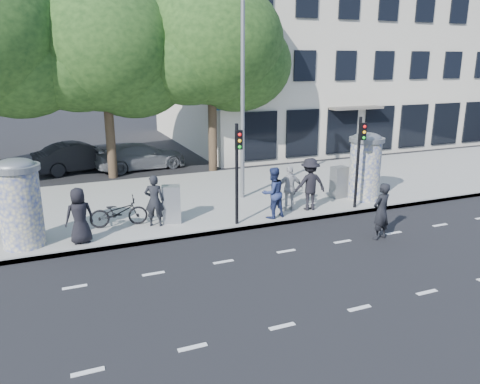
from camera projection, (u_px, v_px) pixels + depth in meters
name	position (u px, v px, depth m)	size (l,w,h in m)	color
ground	(310.00, 270.00, 12.72)	(120.00, 120.00, 0.00)	black
sidewalk	(217.00, 196.00, 19.37)	(40.00, 8.00, 0.15)	gray
curb	(257.00, 226.00, 15.86)	(40.00, 0.10, 0.16)	slate
lane_dash_near	(359.00, 308.00, 10.76)	(32.00, 0.12, 0.01)	silver
lane_dash_far	(286.00, 251.00, 13.96)	(32.00, 0.12, 0.01)	silver
ad_column_left	(19.00, 201.00, 13.66)	(1.36, 1.36, 2.65)	beige
ad_column_right	(365.00, 165.00, 18.39)	(1.36, 1.36, 2.65)	beige
traffic_pole_near	(237.00, 164.00, 15.26)	(0.22, 0.31, 3.40)	black
traffic_pole_far	(359.00, 153.00, 17.03)	(0.22, 0.31, 3.40)	black
street_lamp	(243.00, 80.00, 17.61)	(0.25, 0.93, 8.00)	slate
tree_near_left	(104.00, 47.00, 21.08)	(6.80, 6.80, 8.97)	#38281C
tree_center	(211.00, 43.00, 22.49)	(7.00, 7.00, 9.30)	#38281C
building	(316.00, 53.00, 33.26)	(20.30, 15.85, 12.00)	beige
ped_a	(79.00, 216.00, 14.01)	(0.84, 0.55, 1.72)	black
ped_b	(154.00, 201.00, 15.46)	(0.64, 0.42, 1.75)	black
ped_c	(273.00, 193.00, 16.27)	(0.88, 0.69, 1.81)	navy
ped_d	(310.00, 184.00, 17.13)	(1.25, 0.72, 1.94)	black
ped_e	(290.00, 188.00, 17.05)	(0.98, 0.56, 1.68)	#A6A7A9
man_road	(381.00, 211.00, 14.71)	(0.67, 0.44, 1.84)	black
bicycle	(119.00, 212.00, 15.51)	(1.88, 0.66, 0.99)	black
cabinet_left	(171.00, 204.00, 15.85)	(0.62, 0.45, 1.29)	gray
cabinet_right	(339.00, 182.00, 18.77)	(0.60, 0.44, 1.26)	slate
car_mid	(81.00, 157.00, 23.87)	(4.55, 1.59, 1.50)	black
car_right	(141.00, 156.00, 24.33)	(4.66, 1.89, 1.35)	slate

